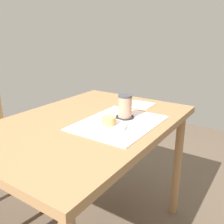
# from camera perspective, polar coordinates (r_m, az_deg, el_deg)

# --- Properties ---
(dining_table) EXTENTS (1.09, 0.76, 0.74)m
(dining_table) POSITION_cam_1_polar(r_m,az_deg,el_deg) (1.28, -5.69, -5.74)
(dining_table) COLOR #997047
(dining_table) RESTS_ON ground_plane
(placemat) EXTENTS (0.44, 0.34, 0.00)m
(placemat) POSITION_cam_1_polar(r_m,az_deg,el_deg) (1.21, 1.57, -2.49)
(placemat) COLOR silver
(placemat) RESTS_ON dining_table
(pastry_plate) EXTENTS (0.17, 0.17, 0.01)m
(pastry_plate) POSITION_cam_1_polar(r_m,az_deg,el_deg) (1.15, -0.76, -3.14)
(pastry_plate) COLOR silver
(pastry_plate) RESTS_ON placemat
(pastry) EXTENTS (0.07, 0.07, 0.04)m
(pastry) POSITION_cam_1_polar(r_m,az_deg,el_deg) (1.15, -0.76, -1.97)
(pastry) COLOR #E0A860
(pastry) RESTS_ON pastry_plate
(coffee_coaster) EXTENTS (0.10, 0.10, 0.00)m
(coffee_coaster) POSITION_cam_1_polar(r_m,az_deg,el_deg) (1.28, 2.94, -1.16)
(coffee_coaster) COLOR #232328
(coffee_coaster) RESTS_ON placemat
(coffee_mug) EXTENTS (0.10, 0.07, 0.11)m
(coffee_mug) POSITION_cam_1_polar(r_m,az_deg,el_deg) (1.26, 3.04, 1.41)
(coffee_mug) COLOR tan
(coffee_mug) RESTS_ON coffee_coaster
(paper_napkin) EXTENTS (0.16, 0.16, 0.00)m
(paper_napkin) POSITION_cam_1_polar(r_m,az_deg,el_deg) (1.51, 6.33, 1.67)
(paper_napkin) COLOR silver
(paper_napkin) RESTS_ON dining_table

